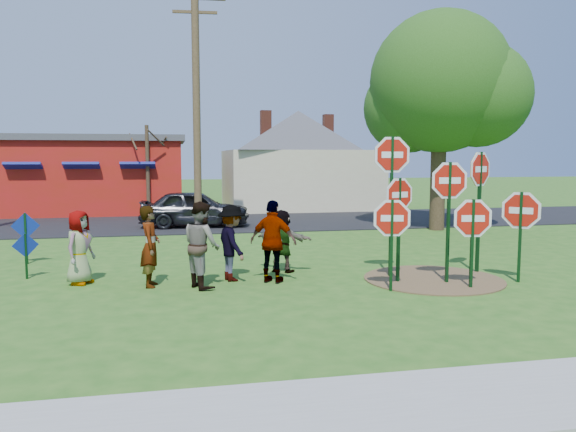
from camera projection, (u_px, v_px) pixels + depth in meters
name	position (u px, v px, depth m)	size (l,w,h in m)	color
ground	(235.00, 279.00, 13.09)	(120.00, 120.00, 0.00)	#2A5E1B
sidewalk	(306.00, 416.00, 6.07)	(22.00, 1.80, 0.08)	#9E9E99
road	(207.00, 222.00, 24.30)	(120.00, 7.50, 0.04)	black
dirt_patch	(433.00, 279.00, 13.01)	(3.20, 3.20, 0.03)	brown
red_building	(93.00, 174.00, 29.34)	(9.40, 7.69, 3.90)	#A22110
cream_house	(298.00, 155.00, 31.42)	(9.40, 9.40, 6.50)	beige
stop_sign_a	(392.00, 225.00, 11.78)	(1.05, 0.28, 2.10)	#0E3514
stop_sign_b	(392.00, 170.00, 13.03)	(1.16, 0.13, 3.47)	#0E3514
stop_sign_c	(449.00, 194.00, 12.44)	(1.12, 0.12, 2.88)	#0E3514
stop_sign_d	(480.00, 181.00, 13.57)	(1.01, 0.58, 3.12)	#0E3514
stop_sign_e	(473.00, 225.00, 12.01)	(1.11, 0.24, 2.09)	#0E3514
stop_sign_f	(521.00, 216.00, 12.62)	(0.86, 0.80, 2.22)	#0E3514
stop_sign_g	(399.00, 206.00, 12.55)	(0.99, 0.35, 2.51)	#0E3514
blue_diamond_c	(26.00, 251.00, 13.04)	(0.54, 0.26, 1.09)	#0E3514
blue_diamond_d	(26.00, 232.00, 14.86)	(0.72, 0.08, 1.38)	#0E3514
person_a	(79.00, 247.00, 12.49)	(0.81, 0.53, 1.66)	#474C8B
person_b	(150.00, 246.00, 12.25)	(0.65, 0.43, 1.78)	#2B6C67
person_c	(202.00, 245.00, 12.17)	(0.91, 0.71, 1.88)	brown
person_d	(232.00, 243.00, 12.85)	(1.13, 0.65, 1.75)	#2F2F34
person_e	(273.00, 242.00, 12.62)	(1.10, 0.46, 1.87)	#532B5A
person_f	(282.00, 241.00, 13.83)	(1.44, 0.46, 1.55)	#1E472A
suv	(195.00, 208.00, 22.62)	(1.75, 4.35, 1.48)	#303035
utility_pole	(196.00, 101.00, 21.43)	(2.30, 0.29, 9.41)	#4C3823
leafy_tree	(444.00, 90.00, 21.43)	(5.89, 5.37, 8.37)	#382819
bare_tree_east	(147.00, 158.00, 26.26)	(1.80, 1.80, 4.32)	#382819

